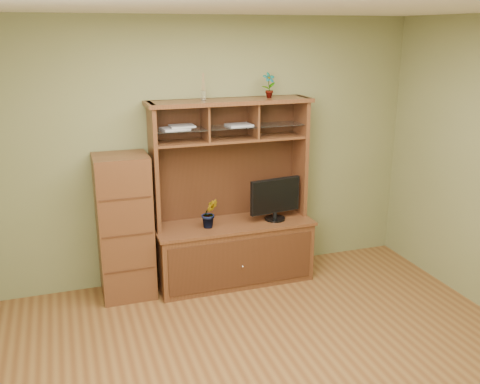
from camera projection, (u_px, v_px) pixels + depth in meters
name	position (u px, v px, depth m)	size (l,w,h in m)	color
room	(285.00, 210.00, 3.71)	(4.54, 4.04, 2.74)	brown
media_hutch	(233.00, 233.00, 5.57)	(1.66, 0.61, 1.90)	#412712
monitor	(275.00, 198.00, 5.53)	(0.56, 0.22, 0.44)	black
orchid_plant	(210.00, 213.00, 5.33)	(0.17, 0.13, 0.30)	#2B561D
top_plant	(269.00, 85.00, 5.34)	(0.13, 0.09, 0.25)	#356523
reed_diffuser	(203.00, 90.00, 5.13)	(0.05, 0.05, 0.26)	silver
magazines	(198.00, 127.00, 5.22)	(0.92, 0.23, 0.04)	#A0A0A4
side_cabinet	(125.00, 227.00, 5.20)	(0.51, 0.47, 1.43)	#412712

